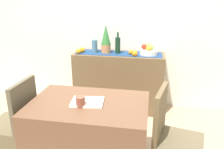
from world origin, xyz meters
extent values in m
cube|color=tan|center=(0.00, 0.00, -0.01)|extent=(6.40, 6.40, 0.02)
cube|color=silver|center=(0.00, 1.18, 1.35)|extent=(6.40, 0.06, 2.70)
cube|color=brown|center=(-0.03, 0.92, 0.43)|extent=(1.29, 0.42, 0.85)
cube|color=navy|center=(-0.03, 0.92, 0.86)|extent=(1.21, 0.32, 0.01)
cylinder|color=white|center=(0.39, 0.92, 0.89)|extent=(0.25, 0.25, 0.06)
sphere|color=#96B344|center=(0.42, 0.94, 0.96)|extent=(0.07, 0.07, 0.07)
sphere|color=gold|center=(0.38, 1.00, 0.96)|extent=(0.08, 0.08, 0.08)
sphere|color=#A6291A|center=(0.33, 0.94, 0.96)|extent=(0.08, 0.08, 0.08)
sphere|color=gold|center=(0.39, 0.85, 0.96)|extent=(0.07, 0.07, 0.07)
cylinder|color=#15331E|center=(-0.05, 0.92, 0.97)|extent=(0.07, 0.07, 0.23)
cylinder|color=#15331E|center=(-0.05, 0.92, 1.12)|extent=(0.03, 0.03, 0.07)
cylinder|color=slate|center=(-0.38, 0.92, 0.95)|extent=(0.08, 0.08, 0.19)
cylinder|color=#BD7C4D|center=(-0.22, 0.92, 0.92)|extent=(0.13, 0.13, 0.13)
cone|color=#327335|center=(-0.22, 0.92, 1.12)|extent=(0.13, 0.13, 0.28)
sphere|color=orange|center=(0.21, 0.80, 0.89)|extent=(0.08, 0.08, 0.08)
sphere|color=orange|center=(-0.59, 0.81, 0.89)|extent=(0.08, 0.08, 0.08)
sphere|color=orange|center=(-0.56, 0.89, 0.89)|extent=(0.08, 0.08, 0.08)
sphere|color=orange|center=(0.15, 0.89, 0.89)|extent=(0.07, 0.07, 0.07)
cube|color=brown|center=(-0.09, -0.46, 0.37)|extent=(1.05, 0.70, 0.74)
cube|color=white|center=(-0.10, -0.47, 0.75)|extent=(0.30, 0.24, 0.02)
cylinder|color=brown|center=(-0.14, -0.54, 0.79)|extent=(0.08, 0.08, 0.09)
cube|color=brown|center=(-0.90, -0.46, 0.23)|extent=(0.41, 0.41, 0.45)
cube|color=brown|center=(-0.72, -0.47, 0.68)|extent=(0.05, 0.40, 0.45)
cube|color=brown|center=(0.53, -0.42, 0.68)|extent=(0.12, 0.40, 0.45)
camera|label=1|loc=(0.43, -2.22, 1.64)|focal=36.66mm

